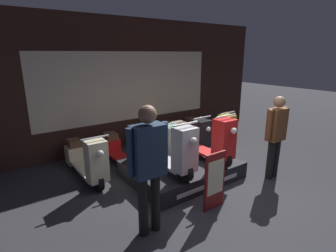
{
  "coord_description": "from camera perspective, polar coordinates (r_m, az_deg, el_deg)",
  "views": [
    {
      "loc": [
        -3.09,
        -2.69,
        2.36
      ],
      "look_at": [
        -0.04,
        1.56,
        0.9
      ],
      "focal_mm": 28.0,
      "sensor_mm": 36.0,
      "label": 1
    }
  ],
  "objects": [
    {
      "name": "shop_wall_back",
      "position": [
        6.77,
        -8.3,
        8.99
      ],
      "size": [
        8.63,
        0.09,
        3.2
      ],
      "color": "#331E19",
      "rests_on": "ground_plane"
    },
    {
      "name": "scooter_backrow_0",
      "position": [
        5.33,
        -17.4,
        -6.93
      ],
      "size": [
        0.49,
        1.76,
        1.0
      ],
      "color": "black",
      "rests_on": "ground_plane"
    },
    {
      "name": "person_right_browsing",
      "position": [
        5.32,
        22.44,
        -1.27
      ],
      "size": [
        0.54,
        0.21,
        1.61
      ],
      "color": "black",
      "rests_on": "ground_plane"
    },
    {
      "name": "scooter_backrow_2",
      "position": [
        5.99,
        -2.37,
        -3.7
      ],
      "size": [
        0.49,
        1.76,
        1.0
      ],
      "color": "black",
      "rests_on": "ground_plane"
    },
    {
      "name": "ground_plane",
      "position": [
        4.73,
        11.92,
        -14.68
      ],
      "size": [
        30.0,
        30.0,
        0.0
      ],
      "primitive_type": "plane",
      "color": "#2D2D33"
    },
    {
      "name": "scooter_backrow_1",
      "position": [
        5.61,
        -9.43,
        -5.27
      ],
      "size": [
        0.49,
        1.76,
        1.0
      ],
      "color": "black",
      "rests_on": "ground_plane"
    },
    {
      "name": "scooter_backrow_4",
      "position": [
        6.97,
        8.97,
        -1.06
      ],
      "size": [
        0.49,
        1.76,
        1.0
      ],
      "color": "black",
      "rests_on": "ground_plane"
    },
    {
      "name": "person_left_browsing",
      "position": [
        3.35,
        -4.28,
        -7.5
      ],
      "size": [
        0.59,
        0.24,
        1.76
      ],
      "color": "black",
      "rests_on": "ground_plane"
    },
    {
      "name": "street_bollard",
      "position": [
        6.93,
        23.19,
        -0.91
      ],
      "size": [
        0.12,
        0.12,
        1.08
      ],
      "color": "black",
      "rests_on": "ground_plane"
    },
    {
      "name": "scooter_display_right",
      "position": [
        5.28,
        7.34,
        -2.93
      ],
      "size": [
        0.49,
        1.76,
        1.0
      ],
      "color": "black",
      "rests_on": "display_platform"
    },
    {
      "name": "scooter_display_left",
      "position": [
        4.74,
        -0.86,
        -5.01
      ],
      "size": [
        0.49,
        1.76,
        1.0
      ],
      "color": "black",
      "rests_on": "display_platform"
    },
    {
      "name": "display_platform",
      "position": [
        5.25,
        2.91,
        -9.26
      ],
      "size": [
        2.04,
        1.58,
        0.31
      ],
      "color": "black",
      "rests_on": "ground_plane"
    },
    {
      "name": "price_sign_board",
      "position": [
        4.17,
        10.12,
        -11.65
      ],
      "size": [
        0.4,
        0.04,
        0.93
      ],
      "color": "maroon",
      "rests_on": "ground_plane"
    },
    {
      "name": "scooter_backrow_3",
      "position": [
        6.45,
        3.74,
        -2.29
      ],
      "size": [
        0.49,
        1.76,
        1.0
      ],
      "color": "black",
      "rests_on": "ground_plane"
    }
  ]
}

